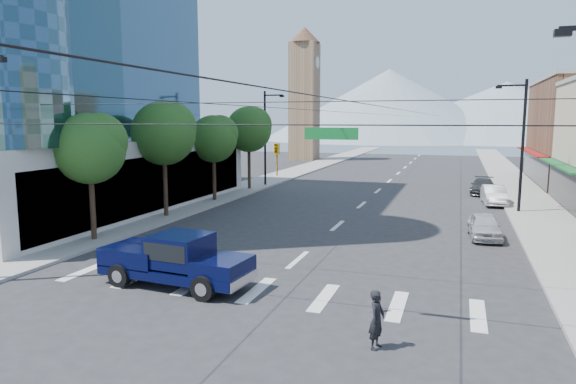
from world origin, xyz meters
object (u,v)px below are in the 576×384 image
parked_car_near (485,226)px  parked_car_far (483,186)px  parked_car_mid (494,195)px  pedestrian (377,320)px  pickup_truck (175,259)px

parked_car_near → parked_car_far: size_ratio=0.84×
parked_car_mid → parked_car_far: size_ratio=0.94×
pedestrian → parked_car_mid: size_ratio=0.38×
pickup_truck → parked_car_near: pickup_truck is taller
pedestrian → parked_car_mid: 27.72m
pedestrian → parked_car_near: (3.44, 15.30, -0.17)m
pickup_truck → parked_car_near: size_ratio=1.57×
pickup_truck → parked_car_far: size_ratio=1.33×
pedestrian → parked_car_near: size_ratio=0.43×
parked_car_mid → parked_car_far: bearing=91.8°
pedestrian → parked_car_mid: bearing=2.4°
pickup_truck → parked_car_far: (12.19, 29.84, -0.38)m
pickup_truck → pedestrian: 8.74m
pedestrian → parked_car_far: size_ratio=0.36×
parked_car_near → parked_car_mid: 12.09m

